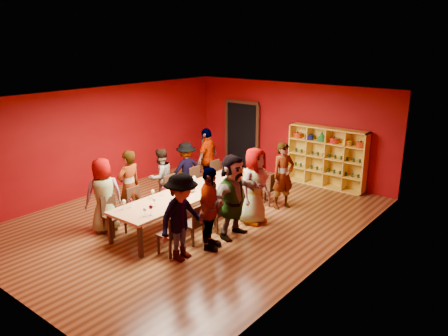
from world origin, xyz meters
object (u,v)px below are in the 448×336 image
(chair_person_right_0, at_px, (173,232))
(person_right_1, at_px, (209,209))
(tasting_table, at_px, (194,192))
(person_right_2, at_px, (233,196))
(person_left_3, at_px, (186,169))
(chair_person_left_0, at_px, (112,213))
(chair_person_left_1, at_px, (137,204))
(person_left_0, at_px, (104,195))
(person_right_4, at_px, (283,176))
(person_right_3, at_px, (255,186))
(chair_person_left_4, at_px, (218,174))
(person_left_2, at_px, (161,177))
(chair_person_left_2, at_px, (173,190))
(chair_person_right_1, at_px, (195,222))
(chair_person_right_4, at_px, (270,187))
(chair_person_right_2, at_px, (219,211))
(chair_person_right_3, at_px, (242,200))
(spittoon_bowl, at_px, (190,189))
(shelving_unit, at_px, (327,154))
(person_left_4, at_px, (207,158))
(person_right_0, at_px, (182,217))
(person_left_1, at_px, (129,186))
(chair_person_left_3, at_px, (198,181))
(wine_bottle, at_px, (241,168))

(chair_person_right_0, bearing_deg, person_right_1, 58.84)
(tasting_table, distance_m, person_right_2, 1.36)
(person_left_3, height_order, chair_person_right_0, person_left_3)
(chair_person_left_0, xyz_separation_m, chair_person_left_1, (0.00, 0.74, 0.00))
(person_left_0, distance_m, person_right_4, 4.51)
(person_right_3, height_order, person_right_4, person_right_3)
(person_right_2, distance_m, person_right_3, 0.92)
(chair_person_left_0, distance_m, person_right_3, 3.36)
(chair_person_left_0, height_order, chair_person_left_4, same)
(person_left_2, bearing_deg, chair_person_left_2, 95.86)
(chair_person_right_0, bearing_deg, chair_person_right_1, 90.00)
(chair_person_right_4, bearing_deg, chair_person_right_2, -90.00)
(person_right_4, bearing_deg, chair_person_left_4, 114.11)
(chair_person_left_2, relative_size, person_right_2, 0.47)
(chair_person_right_3, height_order, spittoon_bowl, chair_person_right_3)
(chair_person_left_0, xyz_separation_m, chair_person_right_3, (1.82, 2.52, 0.00))
(person_right_3, bearing_deg, shelving_unit, -0.66)
(chair_person_right_3, xyz_separation_m, spittoon_bowl, (-0.92, -0.87, 0.32))
(chair_person_left_0, relative_size, person_right_1, 0.50)
(chair_person_left_4, distance_m, person_right_2, 3.15)
(person_right_3, bearing_deg, chair_person_right_1, 169.64)
(chair_person_left_1, distance_m, person_left_4, 3.10)
(chair_person_left_1, xyz_separation_m, person_right_0, (2.09, -0.62, 0.41))
(chair_person_left_2, distance_m, person_right_0, 2.81)
(person_left_3, distance_m, chair_person_right_1, 3.10)
(person_left_4, xyz_separation_m, chair_person_right_2, (2.22, -2.18, -0.41))
(shelving_unit, relative_size, chair_person_right_3, 2.70)
(person_left_1, relative_size, chair_person_right_2, 1.99)
(chair_person_left_1, bearing_deg, tasting_table, 49.10)
(chair_person_right_2, relative_size, person_right_4, 0.51)
(chair_person_left_2, relative_size, person_right_1, 0.50)
(chair_person_left_3, bearing_deg, chair_person_left_0, -90.00)
(person_right_0, bearing_deg, person_left_3, 39.16)
(chair_person_right_2, relative_size, person_right_3, 0.48)
(chair_person_left_3, distance_m, spittoon_bowl, 1.59)
(chair_person_left_2, height_order, chair_person_right_1, same)
(shelving_unit, relative_size, chair_person_left_1, 2.70)
(chair_person_left_0, distance_m, person_right_1, 2.41)
(chair_person_right_2, height_order, person_right_2, person_right_2)
(chair_person_left_2, height_order, person_right_2, person_right_2)
(chair_person_right_3, bearing_deg, chair_person_left_3, 167.51)
(person_left_0, bearing_deg, chair_person_left_0, 111.54)
(person_right_0, distance_m, person_right_3, 2.40)
(chair_person_right_1, relative_size, person_right_3, 0.48)
(chair_person_left_0, xyz_separation_m, person_left_4, (-0.40, 3.79, 0.41))
(person_right_2, xyz_separation_m, wine_bottle, (-1.28, 2.05, -0.08))
(shelving_unit, xyz_separation_m, wine_bottle, (-1.36, -2.45, -0.12))
(person_left_3, height_order, person_left_4, person_left_4)
(chair_person_left_1, xyz_separation_m, chair_person_right_3, (1.82, 1.78, 0.00))
(wine_bottle, bearing_deg, person_right_2, -57.96)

